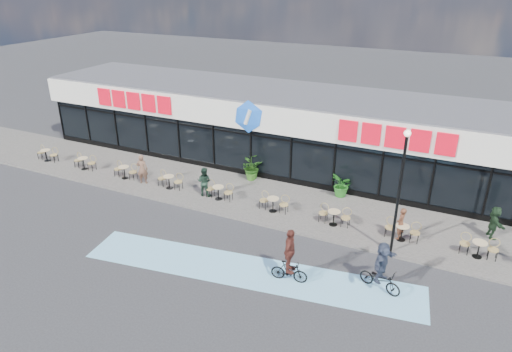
{
  "coord_description": "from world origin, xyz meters",
  "views": [
    {
      "loc": [
        10.87,
        -15.28,
        11.19
      ],
      "look_at": [
        1.98,
        3.5,
        1.85
      ],
      "focal_mm": 32.0,
      "sensor_mm": 36.0,
      "label": 1
    }
  ],
  "objects_px": {
    "potted_plant_left": "(252,172)",
    "cyclist_b": "(381,270)",
    "potted_plant_right": "(342,185)",
    "pedestrian_b": "(494,222)",
    "potted_plant_mid": "(251,167)",
    "patron_right": "(204,182)",
    "bistro_set_0": "(47,154)",
    "lamp_post": "(400,183)",
    "pedestrian_a": "(401,223)",
    "cyclist_a": "(290,259)",
    "patron_left": "(142,169)"
  },
  "relations": [
    {
      "from": "potted_plant_left",
      "to": "cyclist_b",
      "type": "relative_size",
      "value": 0.49
    },
    {
      "from": "potted_plant_right",
      "to": "pedestrian_b",
      "type": "bearing_deg",
      "value": -8.41
    },
    {
      "from": "potted_plant_mid",
      "to": "pedestrian_b",
      "type": "xyz_separation_m",
      "value": [
        12.79,
        -1.15,
        0.09
      ]
    },
    {
      "from": "potted_plant_mid",
      "to": "patron_right",
      "type": "bearing_deg",
      "value": -112.31
    },
    {
      "from": "patron_right",
      "to": "bistro_set_0",
      "type": "bearing_deg",
      "value": -8.09
    },
    {
      "from": "lamp_post",
      "to": "potted_plant_left",
      "type": "bearing_deg",
      "value": 154.47
    },
    {
      "from": "patron_right",
      "to": "pedestrian_a",
      "type": "distance_m",
      "value": 10.26
    },
    {
      "from": "potted_plant_mid",
      "to": "patron_right",
      "type": "height_order",
      "value": "patron_right"
    },
    {
      "from": "potted_plant_right",
      "to": "patron_right",
      "type": "distance_m",
      "value": 7.37
    },
    {
      "from": "lamp_post",
      "to": "potted_plant_right",
      "type": "distance_m",
      "value": 6.05
    },
    {
      "from": "lamp_post",
      "to": "bistro_set_0",
      "type": "height_order",
      "value": "lamp_post"
    },
    {
      "from": "pedestrian_b",
      "to": "cyclist_b",
      "type": "xyz_separation_m",
      "value": [
        -3.87,
        -5.86,
        0.04
      ]
    },
    {
      "from": "potted_plant_left",
      "to": "cyclist_a",
      "type": "xyz_separation_m",
      "value": [
        5.41,
        -7.82,
        0.42
      ]
    },
    {
      "from": "potted_plant_left",
      "to": "cyclist_a",
      "type": "bearing_deg",
      "value": -55.35
    },
    {
      "from": "potted_plant_right",
      "to": "cyclist_a",
      "type": "height_order",
      "value": "cyclist_a"
    },
    {
      "from": "patron_left",
      "to": "patron_right",
      "type": "distance_m",
      "value": 3.99
    },
    {
      "from": "potted_plant_mid",
      "to": "patron_left",
      "type": "bearing_deg",
      "value": -148.33
    },
    {
      "from": "pedestrian_a",
      "to": "cyclist_a",
      "type": "xyz_separation_m",
      "value": [
        -3.42,
        -4.93,
        0.17
      ]
    },
    {
      "from": "potted_plant_left",
      "to": "patron_right",
      "type": "bearing_deg",
      "value": -116.33
    },
    {
      "from": "potted_plant_left",
      "to": "potted_plant_right",
      "type": "distance_m",
      "value": 5.29
    },
    {
      "from": "pedestrian_b",
      "to": "potted_plant_right",
      "type": "bearing_deg",
      "value": 62.18
    },
    {
      "from": "potted_plant_mid",
      "to": "patron_left",
      "type": "distance_m",
      "value": 6.17
    },
    {
      "from": "potted_plant_left",
      "to": "patron_right",
      "type": "relative_size",
      "value": 0.63
    },
    {
      "from": "patron_right",
      "to": "cyclist_b",
      "type": "xyz_separation_m",
      "value": [
        10.18,
        -3.93,
        -0.0
      ]
    },
    {
      "from": "bistro_set_0",
      "to": "cyclist_a",
      "type": "xyz_separation_m",
      "value": [
        18.55,
        -4.92,
        0.48
      ]
    },
    {
      "from": "potted_plant_mid",
      "to": "pedestrian_a",
      "type": "distance_m",
      "value": 9.5
    },
    {
      "from": "bistro_set_0",
      "to": "patron_right",
      "type": "height_order",
      "value": "patron_right"
    },
    {
      "from": "patron_right",
      "to": "cyclist_a",
      "type": "bearing_deg",
      "value": 136.2
    },
    {
      "from": "cyclist_b",
      "to": "bistro_set_0",
      "type": "bearing_deg",
      "value": 169.81
    },
    {
      "from": "patron_right",
      "to": "pedestrian_b",
      "type": "distance_m",
      "value": 14.18
    },
    {
      "from": "lamp_post",
      "to": "potted_plant_mid",
      "type": "distance_m",
      "value": 10.2
    },
    {
      "from": "bistro_set_0",
      "to": "cyclist_b",
      "type": "bearing_deg",
      "value": -10.19
    },
    {
      "from": "patron_right",
      "to": "pedestrian_b",
      "type": "bearing_deg",
      "value": 179.73
    },
    {
      "from": "potted_plant_left",
      "to": "pedestrian_a",
      "type": "xyz_separation_m",
      "value": [
        8.82,
        -2.89,
        0.25
      ]
    },
    {
      "from": "potted_plant_mid",
      "to": "cyclist_a",
      "type": "xyz_separation_m",
      "value": [
        5.58,
        -8.0,
        0.25
      ]
    },
    {
      "from": "potted_plant_left",
      "to": "lamp_post",
      "type": "bearing_deg",
      "value": -25.53
    },
    {
      "from": "potted_plant_mid",
      "to": "potted_plant_right",
      "type": "height_order",
      "value": "potted_plant_mid"
    },
    {
      "from": "lamp_post",
      "to": "pedestrian_b",
      "type": "relative_size",
      "value": 3.59
    },
    {
      "from": "potted_plant_right",
      "to": "patron_left",
      "type": "distance_m",
      "value": 11.17
    },
    {
      "from": "potted_plant_right",
      "to": "potted_plant_mid",
      "type": "bearing_deg",
      "value": 179.29
    },
    {
      "from": "pedestrian_a",
      "to": "cyclist_b",
      "type": "xyz_separation_m",
      "value": [
        -0.08,
        -3.95,
        0.05
      ]
    },
    {
      "from": "patron_right",
      "to": "pedestrian_b",
      "type": "relative_size",
      "value": 1.05
    },
    {
      "from": "lamp_post",
      "to": "cyclist_a",
      "type": "distance_m",
      "value": 5.45
    },
    {
      "from": "patron_left",
      "to": "cyclist_a",
      "type": "height_order",
      "value": "cyclist_a"
    },
    {
      "from": "potted_plant_mid",
      "to": "pedestrian_a",
      "type": "bearing_deg",
      "value": -18.83
    },
    {
      "from": "bistro_set_0",
      "to": "cyclist_b",
      "type": "relative_size",
      "value": 0.74
    },
    {
      "from": "potted_plant_right",
      "to": "patron_right",
      "type": "height_order",
      "value": "patron_right"
    },
    {
      "from": "pedestrian_b",
      "to": "cyclist_b",
      "type": "relative_size",
      "value": 0.74
    },
    {
      "from": "potted_plant_mid",
      "to": "cyclist_a",
      "type": "height_order",
      "value": "cyclist_a"
    },
    {
      "from": "patron_left",
      "to": "pedestrian_a",
      "type": "relative_size",
      "value": 1.13
    }
  ]
}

